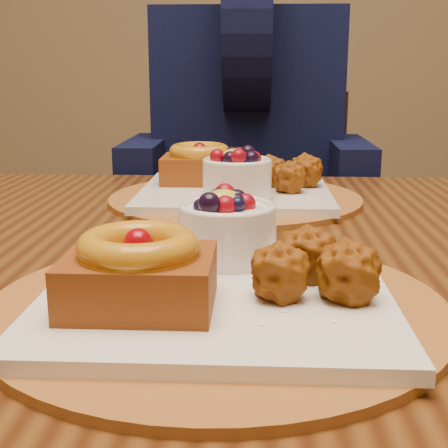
{
  "coord_description": "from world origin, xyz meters",
  "views": [
    {
      "loc": [
        0.06,
        -0.6,
        0.95
      ],
      "look_at": [
        0.03,
        -0.06,
        0.82
      ],
      "focal_mm": 50.0,
      "sensor_mm": 36.0,
      "label": 1
    }
  ],
  "objects_px": {
    "dining_table": "(229,301)",
    "place_setting_far": "(233,184)",
    "chair_far": "(244,261)",
    "place_setting_near": "(214,278)",
    "diner": "(248,97)"
  },
  "relations": [
    {
      "from": "dining_table",
      "to": "place_setting_far",
      "type": "relative_size",
      "value": 4.21
    },
    {
      "from": "place_setting_near",
      "to": "place_setting_far",
      "type": "xyz_separation_m",
      "value": [
        -0.0,
        0.43,
        0.0
      ]
    },
    {
      "from": "dining_table",
      "to": "place_setting_far",
      "type": "height_order",
      "value": "place_setting_far"
    },
    {
      "from": "place_setting_near",
      "to": "chair_far",
      "type": "distance_m",
      "value": 0.99
    },
    {
      "from": "place_setting_near",
      "to": "diner",
      "type": "xyz_separation_m",
      "value": [
        0.01,
        0.94,
        0.11
      ]
    },
    {
      "from": "place_setting_far",
      "to": "chair_far",
      "type": "xyz_separation_m",
      "value": [
        0.01,
        0.52,
        -0.28
      ]
    },
    {
      "from": "place_setting_near",
      "to": "chair_far",
      "type": "height_order",
      "value": "chair_far"
    },
    {
      "from": "place_setting_near",
      "to": "diner",
      "type": "relative_size",
      "value": 0.46
    },
    {
      "from": "dining_table",
      "to": "chair_far",
      "type": "bearing_deg",
      "value": 89.7
    },
    {
      "from": "chair_far",
      "to": "place_setting_far",
      "type": "bearing_deg",
      "value": -76.15
    },
    {
      "from": "dining_table",
      "to": "chair_far",
      "type": "height_order",
      "value": "chair_far"
    },
    {
      "from": "place_setting_far",
      "to": "diner",
      "type": "bearing_deg",
      "value": 88.43
    },
    {
      "from": "diner",
      "to": "place_setting_near",
      "type": "bearing_deg",
      "value": -87.62
    },
    {
      "from": "place_setting_near",
      "to": "diner",
      "type": "bearing_deg",
      "value": 89.17
    },
    {
      "from": "chair_far",
      "to": "diner",
      "type": "xyz_separation_m",
      "value": [
        0.01,
        -0.01,
        0.39
      ]
    }
  ]
}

